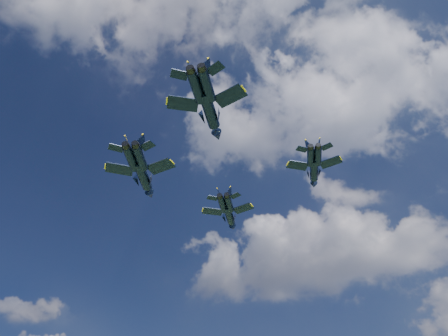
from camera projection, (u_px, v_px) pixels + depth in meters
jet_lead at (229, 216)px, 98.77m from camera, size 11.54×15.36×3.62m
jet_left at (144, 177)px, 87.31m from camera, size 13.60×18.45×4.34m
jet_right at (314, 171)px, 84.49m from camera, size 10.36×13.88×3.27m
jet_slot at (210, 112)px, 72.03m from camera, size 13.25×17.48×4.13m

